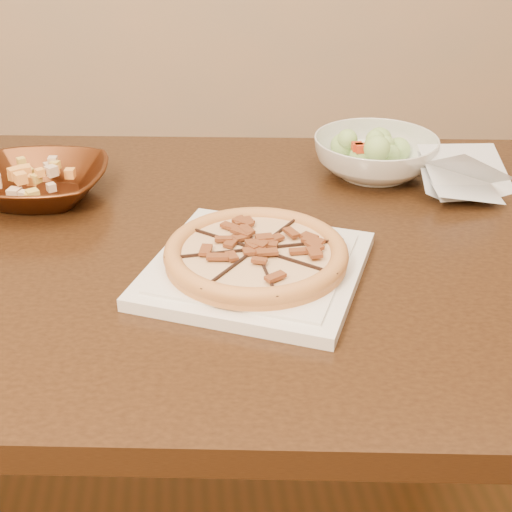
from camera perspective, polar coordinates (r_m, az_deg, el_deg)
The scene contains 8 objects.
dining_table at distance 1.14m, azimuth -7.07°, elevation -3.09°, with size 1.47×1.05×0.75m.
plate at distance 0.98m, azimuth 0.00°, elevation -0.99°, with size 0.37×0.37×0.02m.
pizza at distance 0.97m, azimuth 0.00°, elevation 0.20°, with size 0.25×0.25×0.03m.
bronze_bowl at distance 1.25m, azimuth -16.89°, elevation 5.54°, with size 0.22×0.22×0.05m, color #4F2712.
mixed_dish at distance 1.23m, azimuth -17.23°, elevation 7.29°, with size 0.11×0.11×0.03m.
salad_bowl at distance 1.31m, azimuth 9.51°, elevation 7.89°, with size 0.22×0.22×0.07m, color silver.
salad at distance 1.29m, azimuth 9.70°, elevation 10.04°, with size 0.12×0.10×0.04m.
cling_film at distance 1.27m, azimuth 16.23°, elevation 5.97°, with size 0.14×0.12×0.05m, color silver, non-canonical shape.
Camera 1 is at (-0.11, -0.80, 1.26)m, focal length 50.00 mm.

